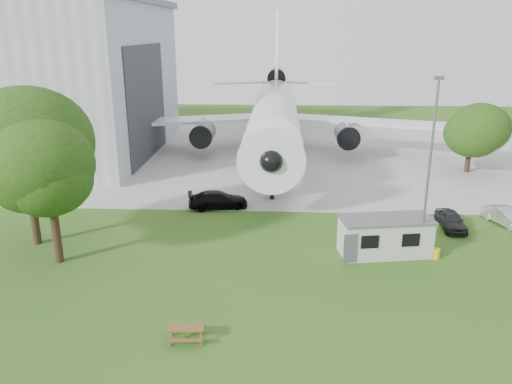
{
  "coord_description": "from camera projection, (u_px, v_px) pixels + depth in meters",
  "views": [
    {
      "loc": [
        -1.37,
        -25.03,
        14.68
      ],
      "look_at": [
        -2.97,
        8.0,
        4.0
      ],
      "focal_mm": 35.0,
      "sensor_mm": 36.0,
      "label": 1
    }
  ],
  "objects": [
    {
      "name": "ground",
      "position": [
        301.0,
        303.0,
        28.24
      ],
      "size": [
        160.0,
        160.0,
        0.0
      ],
      "primitive_type": "plane",
      "color": "#487326"
    },
    {
      "name": "concrete_apron",
      "position": [
        290.0,
        150.0,
        64.36
      ],
      "size": [
        120.0,
        46.0,
        0.03
      ],
      "primitive_type": "cube",
      "color": "#B7B7B2",
      "rests_on": "ground"
    },
    {
      "name": "airliner",
      "position": [
        275.0,
        112.0,
        60.8
      ],
      "size": [
        46.36,
        47.73,
        17.69
      ],
      "color": "white",
      "rests_on": "ground"
    },
    {
      "name": "site_cabin",
      "position": [
        385.0,
        236.0,
        34.14
      ],
      "size": [
        6.92,
        3.65,
        2.62
      ],
      "color": "beige",
      "rests_on": "ground"
    },
    {
      "name": "picnic_west",
      "position": [
        187.0,
        341.0,
        24.83
      ],
      "size": [
        1.87,
        1.59,
        0.76
      ],
      "primitive_type": null,
      "rotation": [
        0.0,
        0.0,
        0.05
      ],
      "color": "brown",
      "rests_on": "ground"
    },
    {
      "name": "lamp_mast",
      "position": [
        429.0,
        174.0,
        31.92
      ],
      "size": [
        0.16,
        0.16,
        12.0
      ],
      "primitive_type": "cylinder",
      "color": "slate",
      "rests_on": "ground"
    },
    {
      "name": "tree_west_big",
      "position": [
        24.0,
        149.0,
        34.08
      ],
      "size": [
        9.3,
        9.3,
        11.68
      ],
      "color": "#382619",
      "rests_on": "ground"
    },
    {
      "name": "tree_west_small",
      "position": [
        48.0,
        171.0,
        31.43
      ],
      "size": [
        6.8,
        6.8,
        9.68
      ],
      "color": "#382619",
      "rests_on": "ground"
    },
    {
      "name": "tree_far_apron",
      "position": [
        472.0,
        132.0,
        53.19
      ],
      "size": [
        6.47,
        6.47,
        7.7
      ],
      "color": "#382619",
      "rests_on": "ground"
    },
    {
      "name": "car_ne_hatch",
      "position": [
        451.0,
        220.0,
        38.72
      ],
      "size": [
        1.69,
        4.08,
        1.38
      ],
      "primitive_type": "imported",
      "rotation": [
        0.0,
        0.0,
        0.02
      ],
      "color": "black",
      "rests_on": "ground"
    },
    {
      "name": "car_ne_sedan",
      "position": [
        506.0,
        217.0,
        39.42
      ],
      "size": [
        2.79,
        4.37,
        1.36
      ],
      "primitive_type": "imported",
      "rotation": [
        0.0,
        0.0,
        0.36
      ],
      "color": "#B3B5BA",
      "rests_on": "ground"
    },
    {
      "name": "car_apron_van",
      "position": [
        218.0,
        200.0,
        43.24
      ],
      "size": [
        5.41,
        3.01,
        1.48
      ],
      "primitive_type": "imported",
      "rotation": [
        0.0,
        0.0,
        1.76
      ],
      "color": "black",
      "rests_on": "ground"
    }
  ]
}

